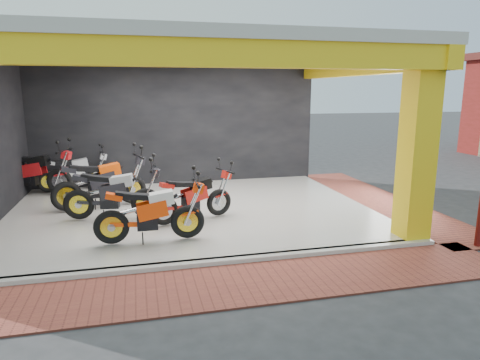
% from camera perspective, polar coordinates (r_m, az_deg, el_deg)
% --- Properties ---
extents(ground, '(80.00, 80.00, 0.00)m').
position_cam_1_polar(ground, '(7.99, -4.58, -8.43)').
color(ground, '#2D2D30').
rests_on(ground, ground).
extents(showroom_floor, '(8.00, 6.00, 0.10)m').
position_cam_1_polar(showroom_floor, '(9.86, -6.45, -4.18)').
color(showroom_floor, white).
rests_on(showroom_floor, ground).
extents(showroom_ceiling, '(8.40, 6.40, 0.20)m').
position_cam_1_polar(showroom_ceiling, '(9.51, -6.97, 16.83)').
color(showroom_ceiling, beige).
rests_on(showroom_ceiling, corner_column).
extents(back_wall, '(8.20, 0.20, 3.50)m').
position_cam_1_polar(back_wall, '(12.60, -8.45, 7.15)').
color(back_wall, black).
rests_on(back_wall, ground).
extents(corner_column, '(0.50, 0.50, 3.50)m').
position_cam_1_polar(corner_column, '(8.33, 22.58, 3.95)').
color(corner_column, yellow).
rests_on(corner_column, ground).
extents(header_beam_front, '(8.40, 0.30, 0.40)m').
position_cam_1_polar(header_beam_front, '(6.53, -3.62, 16.52)').
color(header_beam_front, yellow).
rests_on(header_beam_front, corner_column).
extents(header_beam_right, '(0.30, 6.40, 0.40)m').
position_cam_1_polar(header_beam_right, '(10.73, 15.52, 14.33)').
color(header_beam_right, yellow).
rests_on(header_beam_right, corner_column).
extents(floor_kerb, '(8.00, 0.20, 0.10)m').
position_cam_1_polar(floor_kerb, '(7.04, -3.24, -10.88)').
color(floor_kerb, white).
rests_on(floor_kerb, ground).
extents(paver_front, '(9.00, 1.40, 0.03)m').
position_cam_1_polar(paver_front, '(6.35, -1.91, -13.84)').
color(paver_front, brown).
rests_on(paver_front, ground).
extents(paver_right, '(1.40, 7.00, 0.03)m').
position_cam_1_polar(paver_right, '(11.47, 18.11, -2.59)').
color(paver_right, brown).
rests_on(paver_right, ground).
extents(moto_hero, '(2.06, 0.77, 1.25)m').
position_cam_1_polar(moto_hero, '(7.77, -7.05, -3.44)').
color(moto_hero, '#FF420A').
rests_on(moto_hero, showroom_floor).
extents(moto_row_a, '(2.21, 1.08, 1.30)m').
position_cam_1_polar(moto_row_a, '(9.16, -12.52, -1.14)').
color(moto_row_a, black).
rests_on(moto_row_a, showroom_floor).
extents(moto_row_b, '(2.06, 1.31, 1.18)m').
position_cam_1_polar(moto_row_b, '(9.13, -2.85, -1.28)').
color(moto_row_b, red).
rests_on(moto_row_b, showroom_floor).
extents(moto_row_c, '(2.38, 1.37, 1.37)m').
position_cam_1_polar(moto_row_c, '(10.41, -14.29, 0.55)').
color(moto_row_c, black).
rests_on(moto_row_c, showroom_floor).
extents(moto_row_d, '(2.44, 1.49, 1.40)m').
position_cam_1_polar(moto_row_d, '(11.85, -23.03, 1.39)').
color(moto_row_d, red).
rests_on(moto_row_d, showroom_floor).
extents(moto_row_e, '(2.01, 1.08, 1.17)m').
position_cam_1_polar(moto_row_e, '(12.35, -18.58, 1.57)').
color(moto_row_e, '#B4B8BC').
rests_on(moto_row_e, showroom_floor).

